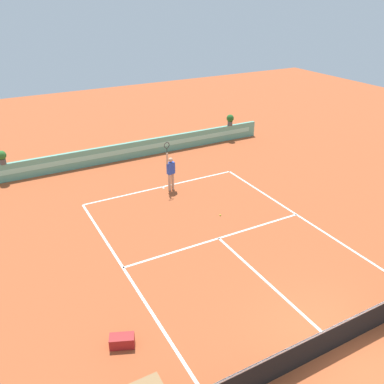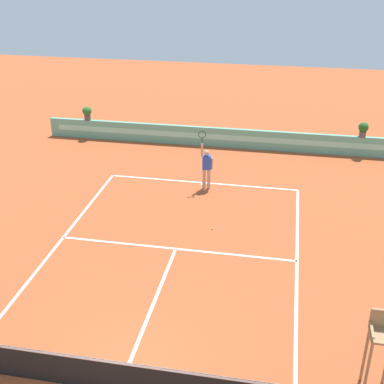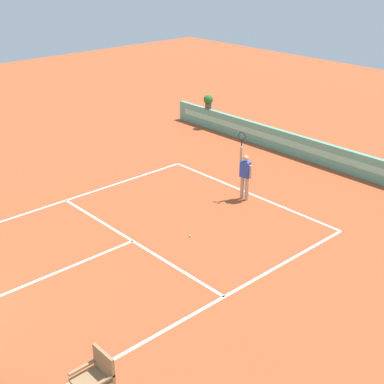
{
  "view_description": "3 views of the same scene",
  "coord_description": "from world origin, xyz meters",
  "px_view_note": "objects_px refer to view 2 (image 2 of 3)",
  "views": [
    {
      "loc": [
        -7.66,
        -5.41,
        9.11
      ],
      "look_at": [
        0.1,
        8.88,
        1.0
      ],
      "focal_mm": 38.21,
      "sensor_mm": 36.0,
      "label": 1
    },
    {
      "loc": [
        3.38,
        -8.47,
        9.61
      ],
      "look_at": [
        0.1,
        8.88,
        1.0
      ],
      "focal_mm": 48.72,
      "sensor_mm": 36.0,
      "label": 2
    },
    {
      "loc": [
        12.57,
        -2.48,
        8.67
      ],
      "look_at": [
        0.1,
        8.88,
        1.0
      ],
      "focal_mm": 51.2,
      "sensor_mm": 36.0,
      "label": 3
    }
  ],
  "objects_px": {
    "umpire_chair": "(381,344)",
    "potted_plant_far_left": "(87,112)",
    "tennis_ball_near_baseline": "(212,229)",
    "potted_plant_far_right": "(363,129)",
    "tennis_player": "(206,166)"
  },
  "relations": [
    {
      "from": "potted_plant_far_left",
      "to": "potted_plant_far_right",
      "type": "height_order",
      "value": "same"
    },
    {
      "from": "tennis_ball_near_baseline",
      "to": "umpire_chair",
      "type": "bearing_deg",
      "value": -53.87
    },
    {
      "from": "umpire_chair",
      "to": "tennis_player",
      "type": "bearing_deg",
      "value": 119.28
    },
    {
      "from": "umpire_chair",
      "to": "tennis_player",
      "type": "xyz_separation_m",
      "value": [
        -5.66,
        10.09,
        -0.29
      ]
    },
    {
      "from": "umpire_chair",
      "to": "tennis_player",
      "type": "relative_size",
      "value": 0.83
    },
    {
      "from": "potted_plant_far_right",
      "to": "umpire_chair",
      "type": "bearing_deg",
      "value": -94.3
    },
    {
      "from": "umpire_chair",
      "to": "potted_plant_far_right",
      "type": "distance_m",
      "value": 15.17
    },
    {
      "from": "tennis_player",
      "to": "tennis_ball_near_baseline",
      "type": "bearing_deg",
      "value": -77.1
    },
    {
      "from": "umpire_chair",
      "to": "potted_plant_far_right",
      "type": "xyz_separation_m",
      "value": [
        1.14,
        15.13,
        0.07
      ]
    },
    {
      "from": "tennis_ball_near_baseline",
      "to": "potted_plant_far_right",
      "type": "relative_size",
      "value": 0.09
    },
    {
      "from": "umpire_chair",
      "to": "potted_plant_far_left",
      "type": "relative_size",
      "value": 2.96
    },
    {
      "from": "tennis_ball_near_baseline",
      "to": "potted_plant_far_right",
      "type": "height_order",
      "value": "potted_plant_far_right"
    },
    {
      "from": "tennis_ball_near_baseline",
      "to": "potted_plant_far_right",
      "type": "xyz_separation_m",
      "value": [
        6.01,
        8.45,
        1.38
      ]
    },
    {
      "from": "tennis_player",
      "to": "potted_plant_far_right",
      "type": "relative_size",
      "value": 3.57
    },
    {
      "from": "umpire_chair",
      "to": "potted_plant_far_right",
      "type": "bearing_deg",
      "value": 85.7
    }
  ]
}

